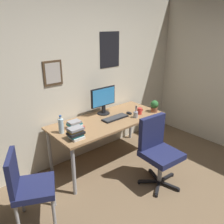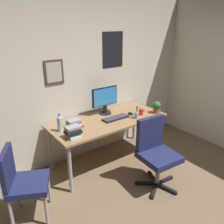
% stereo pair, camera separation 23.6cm
% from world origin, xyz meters
% --- Properties ---
extents(wall_back, '(4.40, 0.10, 2.60)m').
position_xyz_m(wall_back, '(-0.00, 2.15, 1.30)').
color(wall_back, beige).
rests_on(wall_back, ground_plane).
extents(desk, '(1.79, 0.78, 0.72)m').
position_xyz_m(desk, '(0.22, 1.68, 0.66)').
color(desk, '#936D47').
rests_on(desk, ground_plane).
extents(office_chair, '(0.56, 0.57, 0.95)m').
position_xyz_m(office_chair, '(0.39, 0.85, 0.53)').
color(office_chair, '#1E234C').
rests_on(office_chair, ground_plane).
extents(side_chair, '(0.56, 0.56, 0.88)m').
position_xyz_m(side_chair, '(-1.22, 1.29, 0.50)').
color(side_chair, '#1E234C').
rests_on(side_chair, ground_plane).
extents(monitor, '(0.46, 0.20, 0.43)m').
position_xyz_m(monitor, '(0.32, 1.91, 0.96)').
color(monitor, black).
rests_on(monitor, desk).
extents(keyboard, '(0.43, 0.15, 0.03)m').
position_xyz_m(keyboard, '(0.33, 1.63, 0.74)').
color(keyboard, black).
rests_on(keyboard, desk).
extents(computer_mouse, '(0.06, 0.11, 0.04)m').
position_xyz_m(computer_mouse, '(0.63, 1.63, 0.74)').
color(computer_mouse, black).
rests_on(computer_mouse, desk).
extents(water_bottle, '(0.07, 0.07, 0.25)m').
position_xyz_m(water_bottle, '(-0.54, 1.73, 0.83)').
color(water_bottle, silver).
rests_on(water_bottle, desk).
extents(coffee_mug_near, '(0.11, 0.07, 0.10)m').
position_xyz_m(coffee_mug_near, '(0.75, 1.52, 0.77)').
color(coffee_mug_near, red).
rests_on(coffee_mug_near, desk).
extents(potted_plant, '(0.13, 0.13, 0.19)m').
position_xyz_m(potted_plant, '(1.01, 1.44, 0.83)').
color(potted_plant, brown).
rests_on(potted_plant, desk).
extents(pen_cup, '(0.07, 0.07, 0.20)m').
position_xyz_m(pen_cup, '(0.60, 1.46, 0.78)').
color(pen_cup, '#9EA0A5').
rests_on(pen_cup, desk).
extents(book_stack_left, '(0.21, 0.15, 0.11)m').
position_xyz_m(book_stack_left, '(-0.33, 1.73, 0.77)').
color(book_stack_left, '#B22D28').
rests_on(book_stack_left, desk).
extents(book_stack_right, '(0.20, 0.16, 0.15)m').
position_xyz_m(book_stack_right, '(-0.48, 1.47, 0.80)').
color(book_stack_right, silver).
rests_on(book_stack_right, desk).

